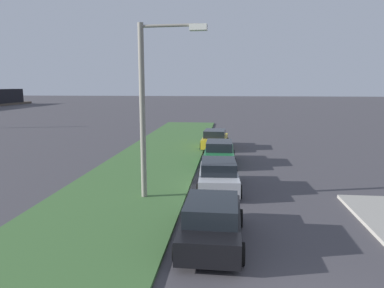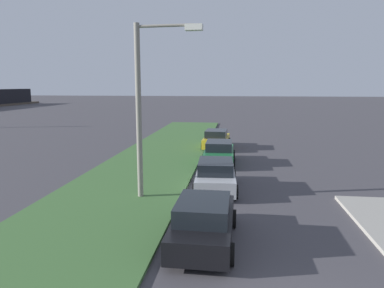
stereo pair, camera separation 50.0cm
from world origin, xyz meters
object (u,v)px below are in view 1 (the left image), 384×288
object	(u,v)px
parked_car_black	(212,221)
streetlight	(150,99)
parked_car_green	(219,152)
parked_car_silver	(218,175)
parked_car_yellow	(215,139)

from	to	relation	value
parked_car_black	streetlight	bearing A→B (deg)	35.55
parked_car_black	parked_car_green	xyz separation A→B (m)	(11.62, 0.08, 0.00)
parked_car_black	parked_car_silver	bearing A→B (deg)	0.44
parked_car_yellow	streetlight	world-z (taller)	streetlight
streetlight	parked_car_yellow	bearing A→B (deg)	-9.76
parked_car_silver	parked_car_green	bearing A→B (deg)	-1.45
parked_car_silver	parked_car_yellow	bearing A→B (deg)	0.45
streetlight	parked_car_silver	bearing A→B (deg)	-58.43
parked_car_yellow	streetlight	size ratio (longest dim) A/B	0.58
parked_car_black	parked_car_green	size ratio (longest dim) A/B	1.00
parked_car_silver	streetlight	world-z (taller)	streetlight
parked_car_black	parked_car_yellow	world-z (taller)	same
parked_car_silver	parked_car_yellow	size ratio (longest dim) A/B	1.00
parked_car_green	streetlight	size ratio (longest dim) A/B	0.58
parked_car_black	parked_car_silver	xyz separation A→B (m)	(5.83, -0.04, 0.00)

